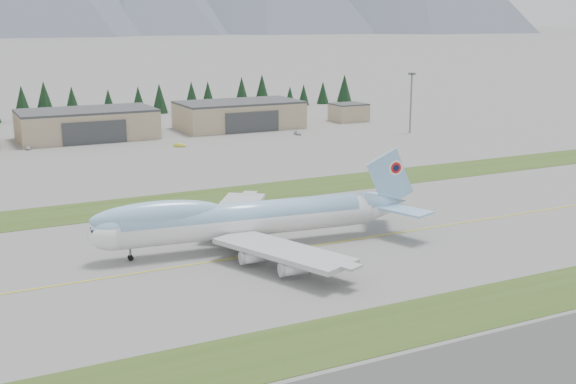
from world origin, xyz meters
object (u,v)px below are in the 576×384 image
service_vehicle_b (180,147)px  hangar_center (87,124)px  boeing_747_freighter (244,219)px  service_vehicle_a (28,150)px  hangar_right (239,115)px  service_vehicle_c (298,135)px

service_vehicle_b → hangar_center: bearing=70.5°
boeing_747_freighter → service_vehicle_a: (-23.00, 130.72, -5.72)m
boeing_747_freighter → service_vehicle_a: bearing=106.0°
hangar_center → service_vehicle_b: (24.59, -31.53, -5.39)m
hangar_right → service_vehicle_c: 29.47m
boeing_747_freighter → hangar_right: boeing_747_freighter is taller
service_vehicle_b → service_vehicle_c: service_vehicle_b is taller
hangar_center → hangar_right: same height
hangar_right → service_vehicle_b: bearing=-138.3°
service_vehicle_a → service_vehicle_c: 96.33m
service_vehicle_a → service_vehicle_c: size_ratio=0.89×
hangar_center → service_vehicle_b: hangar_center is taller
boeing_747_freighter → service_vehicle_b: bearing=84.0°
hangar_right → service_vehicle_b: size_ratio=12.05×
boeing_747_freighter → service_vehicle_a: 132.85m
boeing_747_freighter → service_vehicle_b: size_ratio=16.56×
service_vehicle_c → service_vehicle_b: bearing=-170.9°
hangar_right → boeing_747_freighter: bearing=-112.3°
boeing_747_freighter → hangar_right: 156.61m
hangar_right → hangar_center: bearing=180.0°
boeing_747_freighter → service_vehicle_c: (72.61, 118.98, -5.72)m
boeing_747_freighter → hangar_center: size_ratio=1.37×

